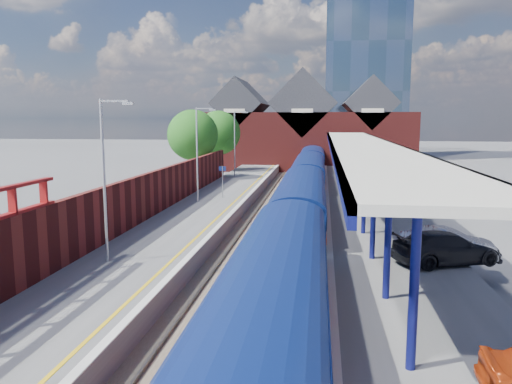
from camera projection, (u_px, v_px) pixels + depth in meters
ground at (291, 199)px, 44.61m from camera, size 240.00×240.00×0.00m
ballast_bed at (282, 222)px, 34.80m from camera, size 6.00×76.00×0.06m
rails at (282, 221)px, 34.79m from camera, size 4.51×76.00×0.14m
left_platform at (205, 213)px, 35.45m from camera, size 5.00×76.00×1.00m
right_platform at (370, 217)px, 33.95m from camera, size 6.00×76.00×1.00m
coping_left at (237, 207)px, 35.07m from camera, size 0.30×76.00×0.05m
coping_right at (328, 209)px, 34.25m from camera, size 0.30×76.00×0.05m
yellow_line at (229, 207)px, 35.15m from camera, size 0.14×76.00×0.01m
train at (306, 185)px, 38.52m from camera, size 2.92×65.92×3.45m
canopy at (362, 146)px, 35.23m from camera, size 4.50×52.00×4.48m
lamp_post_b at (107, 170)px, 21.18m from camera, size 1.48×0.18×7.00m
lamp_post_c at (199, 148)px, 36.87m from camera, size 1.48×0.18×7.00m
lamp_post_d at (236, 139)px, 52.56m from camera, size 1.48×0.18×7.00m
platform_sign at (223, 176)px, 38.99m from camera, size 0.55×0.08×2.50m
brick_wall at (135, 200)px, 29.17m from camera, size 0.35×50.00×3.86m
station_building at (304, 131)px, 71.27m from camera, size 30.00×12.12×13.78m
glass_tower at (365, 45)px, 89.38m from camera, size 14.20×14.20×40.30m
tree_near at (194, 136)px, 50.98m from camera, size 5.20×5.20×8.10m
tree_far at (220, 134)px, 58.69m from camera, size 5.20×5.20×8.10m
parked_car_silver at (447, 244)px, 22.13m from camera, size 4.26×1.96×1.35m
parked_car_dark at (447, 248)px, 21.39m from camera, size 5.15×3.48×1.39m
parked_car_blue at (371, 191)px, 39.02m from camera, size 4.31×2.80×1.10m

